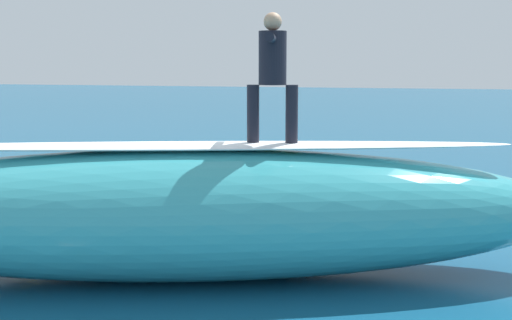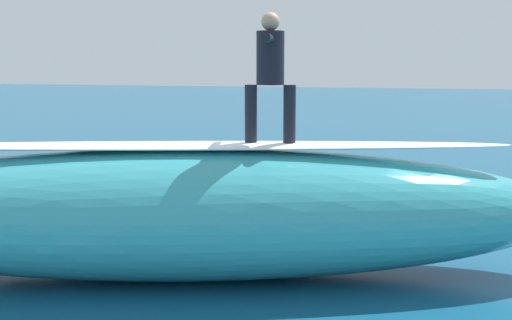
# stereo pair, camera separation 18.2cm
# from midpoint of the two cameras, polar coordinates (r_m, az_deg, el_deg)

# --- Properties ---
(ground_plane) EXTENTS (120.00, 120.00, 0.00)m
(ground_plane) POSITION_cam_midpoint_polar(r_m,az_deg,el_deg) (10.40, -5.15, -6.91)
(ground_plane) COLOR #145175
(wave_crest) EXTENTS (10.16, 4.94, 1.69)m
(wave_crest) POSITION_cam_midpoint_polar(r_m,az_deg,el_deg) (8.42, -6.89, -4.74)
(wave_crest) COLOR teal
(wave_crest) RESTS_ON ground_plane
(wave_foam_lip) EXTENTS (8.33, 3.18, 0.08)m
(wave_foam_lip) POSITION_cam_midpoint_polar(r_m,az_deg,el_deg) (8.26, -7.01, 1.24)
(wave_foam_lip) COLOR white
(wave_foam_lip) RESTS_ON wave_crest
(surfboard_riding) EXTENTS (1.89, 0.86, 0.07)m
(surfboard_riding) POSITION_cam_midpoint_polar(r_m,az_deg,el_deg) (8.25, 0.81, 1.27)
(surfboard_riding) COLOR yellow
(surfboard_riding) RESTS_ON wave_crest
(surfer_riding) EXTENTS (0.64, 1.54, 1.63)m
(surfer_riding) POSITION_cam_midpoint_polar(r_m,az_deg,el_deg) (8.18, 0.82, 8.14)
(surfer_riding) COLOR black
(surfer_riding) RESTS_ON surfboard_riding
(surfboard_paddling) EXTENTS (1.89, 1.96, 0.06)m
(surfboard_paddling) POSITION_cam_midpoint_polar(r_m,az_deg,el_deg) (11.48, -1.50, -5.22)
(surfboard_paddling) COLOR silver
(surfboard_paddling) RESTS_ON ground_plane
(surfer_paddling) EXTENTS (1.31, 1.38, 0.31)m
(surfer_paddling) POSITION_cam_midpoint_polar(r_m,az_deg,el_deg) (11.33, -1.20, -4.56)
(surfer_paddling) COLOR black
(surfer_paddling) RESTS_ON surfboard_paddling
(buoy_marker) EXTENTS (0.51, 0.51, 0.87)m
(buoy_marker) POSITION_cam_midpoint_polar(r_m,az_deg,el_deg) (12.52, -20.50, -3.52)
(buoy_marker) COLOR yellow
(buoy_marker) RESTS_ON ground_plane
(foam_patch_near) EXTENTS (1.19, 1.06, 0.15)m
(foam_patch_near) POSITION_cam_midpoint_polar(r_m,az_deg,el_deg) (11.14, -3.24, -5.43)
(foam_patch_near) COLOR white
(foam_patch_near) RESTS_ON ground_plane
(foam_patch_mid) EXTENTS (0.56, 0.47, 0.14)m
(foam_patch_mid) POSITION_cam_midpoint_polar(r_m,az_deg,el_deg) (8.81, 0.94, -9.30)
(foam_patch_mid) COLOR white
(foam_patch_mid) RESTS_ON ground_plane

